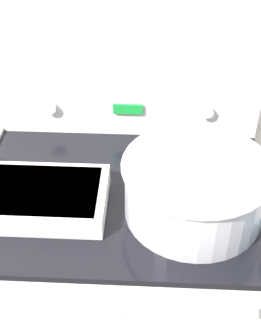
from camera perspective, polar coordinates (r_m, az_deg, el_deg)
kitchen_wall at (r=1.42m, az=-0.14°, el=16.11°), size 8.00×0.05×2.50m
stove_range at (r=1.64m, az=-0.75°, el=-15.13°), size 0.80×0.65×0.95m
control_panel at (r=1.46m, az=-0.25°, el=7.54°), size 0.80×0.07×0.18m
mixing_bowl at (r=1.17m, az=7.90°, el=-2.16°), size 0.37×0.37×0.16m
casserole_dish at (r=1.23m, az=-10.52°, el=-3.48°), size 0.32×0.22×0.06m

